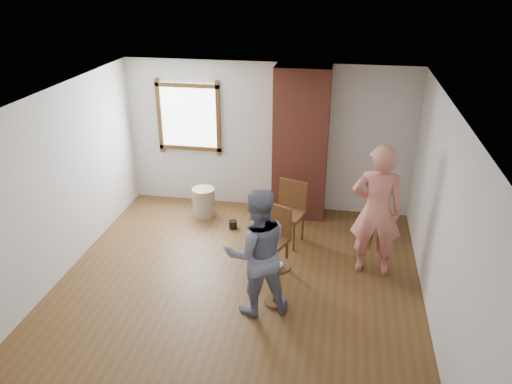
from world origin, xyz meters
TOP-DOWN VIEW (x-y plane):
  - ground at (0.00, 0.00)m, footprint 5.50×5.50m
  - room_shell at (-0.06, 0.61)m, footprint 5.04×5.52m
  - brick_chimney at (0.60, 2.50)m, footprint 0.90×0.50m
  - stoneware_crock at (-1.03, 2.15)m, footprint 0.43×0.43m
  - dark_pot at (-0.42, 1.76)m, footprint 0.18×0.18m
  - dining_chair_left at (0.40, 0.66)m, footprint 0.61×0.61m
  - dining_chair_right at (0.55, 1.53)m, footprint 0.57×0.57m
  - side_table at (0.57, -0.13)m, footprint 0.40×0.40m
  - cake_plate at (0.57, -0.13)m, footprint 0.18×0.18m
  - cake_slice at (0.58, -0.13)m, footprint 0.08×0.07m
  - man at (0.35, -0.29)m, footprint 1.00×0.91m
  - person_pink at (1.82, 0.86)m, footprint 0.73×0.50m

SIDE VIEW (x-z plane):
  - ground at x=0.00m, z-range 0.00..0.00m
  - dark_pot at x=-0.42m, z-range 0.00..0.14m
  - stoneware_crock at x=-1.03m, z-range 0.00..0.50m
  - side_table at x=0.57m, z-range 0.10..0.70m
  - dining_chair_left at x=0.40m, z-range 0.06..1.05m
  - dining_chair_right at x=0.55m, z-range 0.06..1.06m
  - cake_plate at x=0.57m, z-range 0.60..0.61m
  - cake_slice at x=0.58m, z-range 0.61..0.67m
  - man at x=0.35m, z-range 0.00..1.69m
  - person_pink at x=1.82m, z-range 0.00..1.93m
  - brick_chimney at x=0.60m, z-range 0.00..2.60m
  - room_shell at x=-0.06m, z-range 0.50..3.12m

